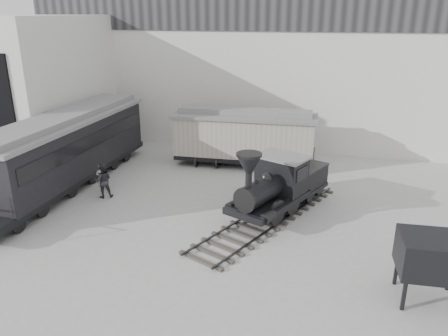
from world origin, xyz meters
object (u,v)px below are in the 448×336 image
(coal_hopper, at_px, (432,260))
(visitor_b, at_px, (103,180))
(boxcar, at_px, (244,136))
(locomotive, at_px, (277,188))
(visitor_a, at_px, (102,178))
(passenger_coach, at_px, (67,149))

(coal_hopper, bearing_deg, visitor_b, 157.63)
(boxcar, xyz_separation_m, coal_hopper, (8.78, -12.03, -0.37))
(locomotive, distance_m, visitor_a, 9.40)
(locomotive, relative_size, coal_hopper, 4.31)
(visitor_a, relative_size, coal_hopper, 0.70)
(visitor_a, distance_m, coal_hopper, 16.26)
(boxcar, bearing_deg, visitor_a, -138.10)
(locomotive, height_order, visitor_b, locomotive)
(visitor_a, bearing_deg, coal_hopper, 134.41)
(visitor_a, xyz_separation_m, visitor_b, (0.36, -0.53, 0.11))
(visitor_a, bearing_deg, boxcar, -160.52)
(visitor_b, bearing_deg, boxcar, -160.38)
(coal_hopper, bearing_deg, locomotive, 133.89)
(locomotive, distance_m, visitor_b, 9.04)
(boxcar, distance_m, passenger_coach, 10.44)
(coal_hopper, bearing_deg, visitor_a, 156.28)
(locomotive, relative_size, passenger_coach, 0.72)
(boxcar, height_order, passenger_coach, passenger_coach)
(passenger_coach, height_order, coal_hopper, passenger_coach)
(visitor_b, bearing_deg, coal_hopper, 131.91)
(passenger_coach, xyz_separation_m, visitor_b, (2.70, -1.15, -1.14))
(visitor_b, bearing_deg, visitor_a, -84.64)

